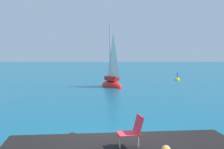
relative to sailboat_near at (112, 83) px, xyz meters
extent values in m
plane|color=#0F5675|center=(-0.58, -16.69, -0.33)|extent=(160.00, 160.00, 0.00)
ellipsoid|color=red|center=(-0.01, 0.02, -0.33)|extent=(2.42, 3.33, 1.09)
cube|color=red|center=(-0.01, 0.02, 0.40)|extent=(1.31, 1.59, 0.36)
cylinder|color=#B7B7BC|center=(-0.14, 0.28, 2.71)|extent=(0.12, 0.12, 4.97)
cylinder|color=#B2B2B7|center=(0.31, -0.60, 0.57)|extent=(0.99, 1.82, 0.10)
pyramid|color=white|center=(0.11, -0.21, 2.51)|extent=(0.77, 1.45, 3.78)
cube|color=#E03342|center=(-0.13, -19.01, 0.74)|extent=(0.60, 0.56, 0.04)
cube|color=#E03342|center=(0.12, -18.97, 0.96)|extent=(0.23, 0.50, 0.45)
cylinder|color=silver|center=(-0.34, -19.05, 0.56)|extent=(0.04, 0.04, 0.35)
cylinder|color=silver|center=(0.12, -18.97, 0.56)|extent=(0.04, 0.04, 0.35)
sphere|color=yellow|center=(7.23, 5.73, -0.33)|extent=(0.56, 0.56, 0.56)
cylinder|color=black|center=(7.23, 5.73, 0.22)|extent=(0.06, 0.06, 0.60)
camera|label=1|loc=(-0.74, -26.21, 2.76)|focal=48.00mm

